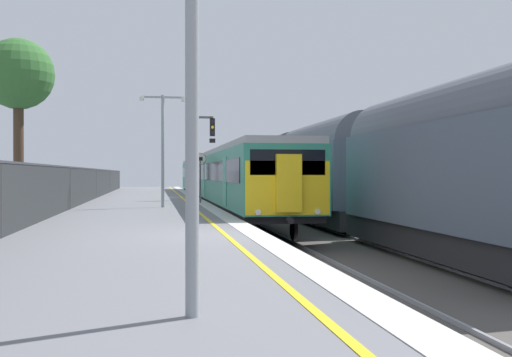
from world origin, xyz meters
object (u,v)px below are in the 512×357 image
commuter_train_at_platform (219,177)px  freight_train_adjacent_track (295,170)px  signal_gantry (202,147)px  background_tree_left (19,77)px  platform_lamp_mid (163,140)px  speed_limit_sign (200,171)px

commuter_train_at_platform → freight_train_adjacent_track: 5.81m
signal_gantry → background_tree_left: bearing=-138.4°
freight_train_adjacent_track → platform_lamp_mid: size_ratio=10.43×
background_tree_left → commuter_train_at_platform: bearing=51.3°
speed_limit_sign → commuter_train_at_platform: bearing=77.7°
commuter_train_at_platform → background_tree_left: bearing=-128.7°
signal_gantry → platform_lamp_mid: platform_lamp_mid is taller
signal_gantry → platform_lamp_mid: 7.70m
platform_lamp_mid → commuter_train_at_platform: bearing=72.9°
commuter_train_at_platform → freight_train_adjacent_track: size_ratio=0.82×
speed_limit_sign → background_tree_left: size_ratio=0.35×
commuter_train_at_platform → background_tree_left: background_tree_left is taller
commuter_train_at_platform → freight_train_adjacent_track: (4.00, -4.19, 0.41)m
signal_gantry → speed_limit_sign: signal_gantry is taller
signal_gantry → freight_train_adjacent_track: bearing=6.5°
speed_limit_sign → background_tree_left: bearing=-155.0°
commuter_train_at_platform → speed_limit_sign: size_ratio=16.65×
signal_gantry → speed_limit_sign: bearing=-96.0°
background_tree_left → signal_gantry: bearing=41.6°
signal_gantry → speed_limit_sign: size_ratio=1.87×
freight_train_adjacent_track → speed_limit_sign: size_ratio=20.41×
platform_lamp_mid → background_tree_left: size_ratio=0.68×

